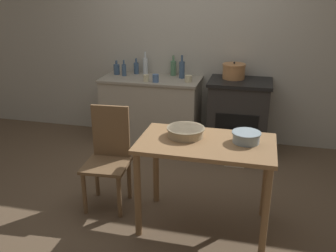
% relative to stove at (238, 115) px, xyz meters
% --- Properties ---
extents(ground_plane, '(14.00, 14.00, 0.00)m').
position_rel_stove_xyz_m(ground_plane, '(-0.69, -1.27, -0.45)').
color(ground_plane, brown).
extents(wall_back, '(8.00, 0.07, 2.55)m').
position_rel_stove_xyz_m(wall_back, '(-0.69, 0.32, 0.82)').
color(wall_back, '#B2AD9E').
rests_on(wall_back, ground_plane).
extents(counter_cabinet, '(1.26, 0.62, 0.87)m').
position_rel_stove_xyz_m(counter_cabinet, '(-1.13, -0.01, -0.02)').
color(counter_cabinet, '#B2A893').
rests_on(counter_cabinet, ground_plane).
extents(stove, '(0.76, 0.60, 0.90)m').
position_rel_stove_xyz_m(stove, '(0.00, 0.00, 0.00)').
color(stove, '#2D2B28').
rests_on(stove, ground_plane).
extents(work_table, '(1.11, 0.65, 0.79)m').
position_rel_stove_xyz_m(work_table, '(-0.16, -1.72, 0.21)').
color(work_table, '#997047').
rests_on(work_table, ground_plane).
extents(chair, '(0.43, 0.43, 0.95)m').
position_rel_stove_xyz_m(chair, '(-1.09, -1.57, 0.04)').
color(chair, brown).
rests_on(chair, ground_plane).
extents(flour_sack, '(0.23, 0.16, 0.37)m').
position_rel_stove_xyz_m(flour_sack, '(0.02, -0.46, -0.27)').
color(flour_sack, beige).
rests_on(flour_sack, ground_plane).
extents(stock_pot, '(0.28, 0.28, 0.21)m').
position_rel_stove_xyz_m(stock_pot, '(-0.09, 0.08, 0.54)').
color(stock_pot, '#B77A47').
rests_on(stock_pot, stove).
extents(mixing_bowl_large, '(0.32, 0.32, 0.08)m').
position_rel_stove_xyz_m(mixing_bowl_large, '(-0.35, -1.65, 0.38)').
color(mixing_bowl_large, tan).
rests_on(mixing_bowl_large, work_table).
extents(mixing_bowl_small, '(0.23, 0.23, 0.09)m').
position_rel_stove_xyz_m(mixing_bowl_small, '(0.15, -1.66, 0.39)').
color(mixing_bowl_small, '#93A8B2').
rests_on(mixing_bowl_small, work_table).
extents(bottle_far_left, '(0.07, 0.07, 0.29)m').
position_rel_stove_xyz_m(bottle_far_left, '(-0.75, 0.08, 0.53)').
color(bottle_far_left, '#3D5675').
rests_on(bottle_far_left, counter_cabinet).
extents(bottle_left, '(0.07, 0.07, 0.21)m').
position_rel_stove_xyz_m(bottle_left, '(-1.39, 0.18, 0.50)').
color(bottle_left, '#3D5675').
rests_on(bottle_left, counter_cabinet).
extents(bottle_mid_left, '(0.07, 0.07, 0.26)m').
position_rel_stove_xyz_m(bottle_mid_left, '(-0.89, 0.20, 0.52)').
color(bottle_mid_left, '#517F5B').
rests_on(bottle_mid_left, counter_cabinet).
extents(bottle_center_left, '(0.08, 0.08, 0.18)m').
position_rel_stove_xyz_m(bottle_center_left, '(-1.63, 0.08, 0.49)').
color(bottle_center_left, '#3D5675').
rests_on(bottle_center_left, counter_cabinet).
extents(bottle_center, '(0.06, 0.06, 0.21)m').
position_rel_stove_xyz_m(bottle_center, '(-1.51, 0.02, 0.50)').
color(bottle_center, '#3D5675').
rests_on(bottle_center, counter_cabinet).
extents(bottle_center_right, '(0.06, 0.06, 0.30)m').
position_rel_stove_xyz_m(bottle_center_right, '(-1.26, 0.19, 0.53)').
color(bottle_center_right, silver).
rests_on(bottle_center_right, counter_cabinet).
extents(cup_mid_right, '(0.08, 0.08, 0.10)m').
position_rel_stove_xyz_m(cup_mid_right, '(-1.01, -0.21, 0.47)').
color(cup_mid_right, '#4C6B99').
rests_on(cup_mid_right, counter_cabinet).
extents(cup_right, '(0.08, 0.08, 0.08)m').
position_rel_stove_xyz_m(cup_right, '(-0.62, -0.10, 0.46)').
color(cup_right, beige).
rests_on(cup_right, counter_cabinet).
extents(cup_far_right, '(0.07, 0.07, 0.08)m').
position_rel_stove_xyz_m(cup_far_right, '(-1.13, -0.21, 0.46)').
color(cup_far_right, beige).
rests_on(cup_far_right, counter_cabinet).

